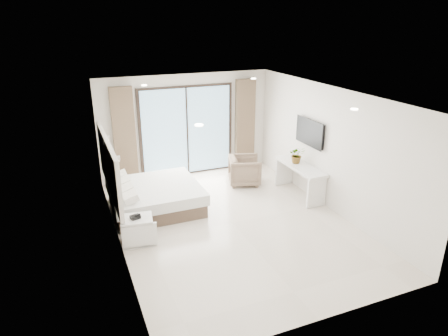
{
  "coord_description": "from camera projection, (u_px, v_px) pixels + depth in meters",
  "views": [
    {
      "loc": [
        -2.98,
        -6.78,
        4.06
      ],
      "look_at": [
        -0.03,
        0.4,
        1.1
      ],
      "focal_mm": 32.0,
      "sensor_mm": 36.0,
      "label": 1
    }
  ],
  "objects": [
    {
      "name": "armchair",
      "position": [
        245.0,
        169.0,
        10.21
      ],
      "size": [
        0.93,
        0.96,
        0.79
      ],
      "primitive_type": "imported",
      "rotation": [
        0.0,
        0.0,
        1.25
      ],
      "color": "#7D6D52",
      "rests_on": "ground"
    },
    {
      "name": "plant",
      "position": [
        297.0,
        157.0,
        9.5
      ],
      "size": [
        0.51,
        0.53,
        0.32
      ],
      "primitive_type": "imported",
      "rotation": [
        0.0,
        0.0,
        -0.43
      ],
      "color": "#33662D",
      "rests_on": "console_desk"
    },
    {
      "name": "console_desk",
      "position": [
        300.0,
        173.0,
        9.49
      ],
      "size": [
        0.49,
        1.58,
        0.77
      ],
      "color": "white",
      "rests_on": "ground"
    },
    {
      "name": "nightstand",
      "position": [
        137.0,
        230.0,
        7.54
      ],
      "size": [
        0.65,
        0.56,
        0.53
      ],
      "rotation": [
        0.0,
        0.0,
        -0.15
      ],
      "color": "white",
      "rests_on": "ground"
    },
    {
      "name": "ground",
      "position": [
        233.0,
        223.0,
        8.37
      ],
      "size": [
        6.2,
        6.2,
        0.0
      ],
      "primitive_type": "plane",
      "color": "beige",
      "rests_on": "ground"
    },
    {
      "name": "phone",
      "position": [
        135.0,
        217.0,
        7.42
      ],
      "size": [
        0.2,
        0.18,
        0.06
      ],
      "primitive_type": "cube",
      "rotation": [
        0.0,
        0.0,
        0.25
      ],
      "color": "black",
      "rests_on": "nightstand"
    },
    {
      "name": "room_shell",
      "position": [
        208.0,
        140.0,
        8.51
      ],
      "size": [
        4.62,
        6.22,
        2.72
      ],
      "color": "silver",
      "rests_on": "ground"
    },
    {
      "name": "bed",
      "position": [
        154.0,
        197.0,
        8.91
      ],
      "size": [
        1.93,
        1.84,
        0.68
      ],
      "color": "brown",
      "rests_on": "ground"
    }
  ]
}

